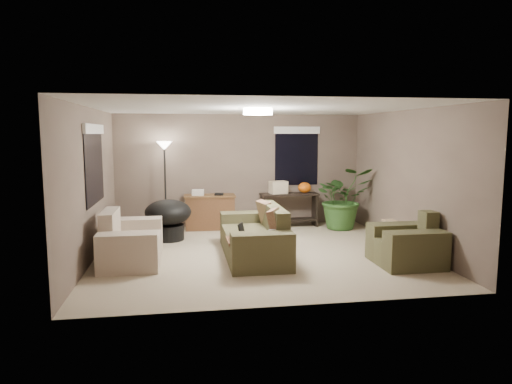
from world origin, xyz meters
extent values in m
plane|color=#BFAF8E|center=(0.00, 0.00, 0.00)|extent=(5.50, 5.50, 0.00)
plane|color=white|center=(0.00, 0.00, 2.50)|extent=(5.50, 5.50, 0.00)
plane|color=#726154|center=(0.00, 2.50, 1.25)|extent=(5.50, 0.00, 5.50)
plane|color=#726154|center=(0.00, -2.50, 1.25)|extent=(5.50, 0.00, 5.50)
plane|color=#726154|center=(-2.75, 0.00, 1.25)|extent=(0.00, 5.00, 5.00)
plane|color=#726154|center=(2.75, 0.00, 1.25)|extent=(0.00, 5.00, 5.00)
cube|color=#454229|center=(-0.11, -0.19, 0.21)|extent=(0.95, 1.48, 0.42)
cube|color=#46432A|center=(0.26, -0.19, 0.64)|extent=(0.22, 1.48, 0.43)
cube|color=#4A472C|center=(-0.11, -1.11, 0.30)|extent=(0.95, 0.36, 0.60)
cube|color=#46432A|center=(-0.11, 0.73, 0.30)|extent=(0.95, 0.36, 0.60)
cube|color=#8C7251|center=(0.19, -0.64, 0.65)|extent=(0.40, 0.51, 0.47)
cube|color=#8C7251|center=(0.19, 0.26, 0.65)|extent=(0.33, 0.49, 0.47)
cube|color=beige|center=(-2.11, -0.19, 0.21)|extent=(0.90, 0.88, 0.42)
cube|color=beige|center=(-2.45, -0.19, 0.64)|extent=(0.22, 0.88, 0.43)
cube|color=beige|center=(-2.11, -0.81, 0.30)|extent=(0.90, 0.36, 0.60)
cube|color=beige|center=(-2.11, 0.43, 0.30)|extent=(0.90, 0.36, 0.60)
cube|color=brown|center=(2.22, -1.06, 0.21)|extent=(0.95, 0.28, 0.42)
cube|color=brown|center=(2.58, -1.06, 0.64)|extent=(0.22, 0.28, 0.43)
cube|color=#4D4C2E|center=(2.22, -1.38, 0.30)|extent=(0.95, 0.36, 0.60)
cube|color=#454329|center=(2.22, -0.74, 0.30)|extent=(0.95, 0.36, 0.60)
cube|color=brown|center=(-0.10, -0.70, 0.40)|extent=(1.00, 0.55, 0.04)
cylinder|color=brown|center=(-0.52, -0.90, 0.19)|extent=(0.06, 0.06, 0.38)
cylinder|color=brown|center=(0.32, -0.90, 0.19)|extent=(0.06, 0.06, 0.38)
cylinder|color=brown|center=(-0.52, -0.50, 0.19)|extent=(0.06, 0.06, 0.38)
cylinder|color=brown|center=(0.32, -0.50, 0.19)|extent=(0.06, 0.06, 0.38)
cube|color=black|center=(-0.20, -0.60, 0.43)|extent=(0.35, 0.26, 0.02)
cube|color=black|center=(-0.36, -0.60, 0.55)|extent=(0.15, 0.24, 0.22)
ellipsoid|color=white|center=(0.10, -0.85, 0.51)|extent=(0.26, 0.24, 0.18)
cube|color=brown|center=(-0.71, 2.17, 0.35)|extent=(1.05, 0.45, 0.71)
cube|color=brown|center=(-0.71, 2.17, 0.73)|extent=(1.10, 0.50, 0.04)
cube|color=silver|center=(-0.96, 2.17, 0.81)|extent=(0.27, 0.22, 0.12)
cube|color=black|center=(-0.51, 2.12, 0.77)|extent=(0.22, 0.25, 0.04)
cube|color=black|center=(1.07, 2.17, 0.73)|extent=(1.30, 0.40, 0.04)
cube|color=black|center=(0.47, 2.17, 0.35)|extent=(0.05, 0.38, 0.71)
cube|color=black|center=(1.67, 2.17, 0.35)|extent=(0.05, 0.38, 0.71)
cube|color=black|center=(1.07, 2.17, 0.15)|extent=(1.25, 0.36, 0.03)
ellipsoid|color=orange|center=(1.42, 2.17, 0.87)|extent=(0.37, 0.37, 0.24)
cube|color=beige|center=(0.82, 2.17, 0.89)|extent=(0.41, 0.33, 0.27)
cylinder|color=black|center=(-1.57, 1.25, 0.15)|extent=(0.60, 0.60, 0.30)
ellipsoid|color=black|center=(-1.57, 1.25, 0.55)|extent=(1.07, 1.07, 0.50)
cylinder|color=black|center=(-1.65, 2.10, 0.01)|extent=(0.28, 0.28, 0.02)
cylinder|color=black|center=(-1.65, 2.10, 0.90)|extent=(0.04, 0.04, 1.78)
cone|color=white|center=(-1.65, 2.10, 1.82)|extent=(0.32, 0.32, 0.18)
cylinder|color=white|center=(0.00, 0.00, 2.44)|extent=(0.50, 0.50, 0.10)
imported|color=#2D5923|center=(2.16, 1.75, 0.53)|extent=(1.22, 1.36, 1.06)
cube|color=tan|center=(2.46, 0.05, 0.01)|extent=(0.32, 0.32, 0.03)
cylinder|color=tan|center=(2.46, 0.05, 0.25)|extent=(0.12, 0.12, 0.44)
cube|color=tan|center=(2.46, 0.05, 0.48)|extent=(0.22, 0.22, 0.03)
cube|color=black|center=(-2.73, 0.30, 1.55)|extent=(0.01, 1.50, 1.30)
cube|color=white|center=(-2.71, 0.30, 2.15)|extent=(0.05, 1.56, 0.16)
cube|color=black|center=(1.30, 2.48, 1.55)|extent=(1.00, 0.01, 1.30)
cube|color=white|center=(1.30, 2.46, 2.15)|extent=(1.06, 0.05, 0.16)
camera|label=1|loc=(-1.25, -7.68, 2.08)|focal=32.00mm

